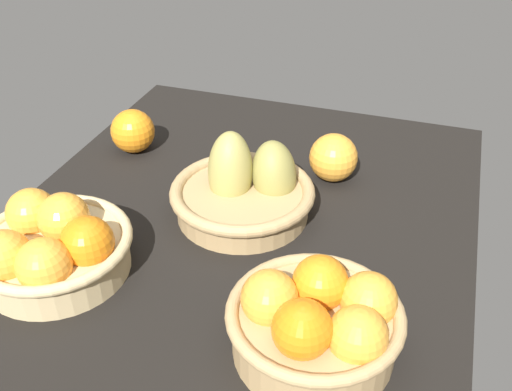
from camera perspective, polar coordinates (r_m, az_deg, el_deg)
The scene contains 6 objects.
market_tray at distance 96.85cm, azimuth -1.27°, elevation -2.46°, with size 84.00×72.00×3.00cm, color black.
basket_center_pears at distance 94.25cm, azimuth -1.11°, elevation 0.44°, with size 22.85×22.85×14.06cm.
basket_far_left at distance 86.61cm, azimuth -18.90°, elevation -4.63°, with size 21.81×21.81×10.88cm.
basket_near_left at distance 71.49cm, azimuth 5.86°, elevation -11.79°, with size 21.06×21.06×11.31cm.
loose_orange_front_gap at distance 103.52cm, azimuth 7.39°, elevation 3.61°, with size 8.33×8.33×8.33cm, color #F49E33.
loose_orange_back_gap at distance 113.70cm, azimuth -11.67°, elevation 6.03°, with size 8.12×8.12×8.12cm, color orange.
Camera 1 is at (-73.29, -26.61, 58.96)cm, focal length 41.97 mm.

